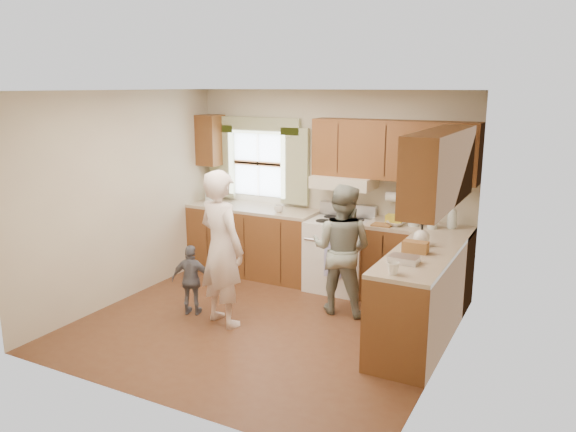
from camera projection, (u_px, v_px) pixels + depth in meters
The scene contains 6 objects.
room at pixel (262, 213), 5.84m from camera, with size 3.80×3.80×3.80m.
kitchen_fixtures at pixel (353, 235), 6.58m from camera, with size 3.80×2.25×2.15m.
stove at pixel (340, 254), 7.12m from camera, with size 0.76×0.67×1.07m.
woman_left at pixel (221, 248), 5.99m from camera, with size 0.62×0.41×1.70m, color silver.
woman_right at pixel (342, 249), 6.34m from camera, with size 0.72×0.56×1.49m, color #213C2F.
child at pixel (192, 280), 6.33m from camera, with size 0.47×0.20×0.81m, color slate.
Camera 1 is at (2.88, -4.91, 2.55)m, focal length 35.00 mm.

